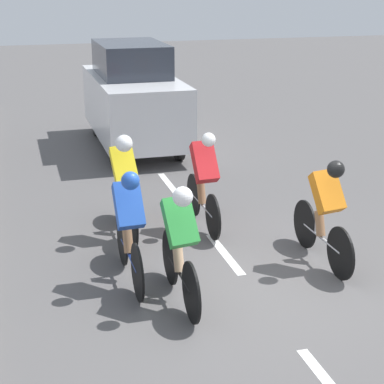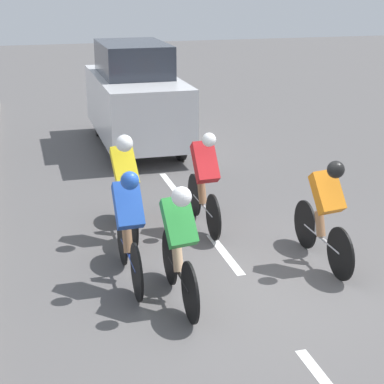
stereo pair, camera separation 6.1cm
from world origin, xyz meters
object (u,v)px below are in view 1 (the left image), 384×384
object	(u,v)px
cyclist_green	(180,241)
support_car	(133,97)
cyclist_blue	(129,224)
cyclist_yellow	(125,182)
cyclist_orange	(326,209)
cyclist_red	(204,178)

from	to	relation	value
cyclist_green	support_car	distance (m)	7.35
cyclist_blue	cyclist_yellow	world-z (taller)	cyclist_yellow
cyclist_blue	cyclist_orange	size ratio (longest dim) A/B	1.01
cyclist_green	cyclist_yellow	distance (m)	2.24
cyclist_blue	cyclist_yellow	distance (m)	1.55
cyclist_green	cyclist_orange	bearing A→B (deg)	-165.54
cyclist_blue	cyclist_red	bearing A→B (deg)	-133.06
cyclist_red	support_car	world-z (taller)	support_car
cyclist_orange	cyclist_green	size ratio (longest dim) A/B	1.03
cyclist_green	support_car	bearing A→B (deg)	-96.76
cyclist_yellow	cyclist_orange	bearing A→B (deg)	144.27
cyclist_green	cyclist_red	bearing A→B (deg)	-113.37
cyclist_green	cyclist_blue	bearing A→B (deg)	-56.02
cyclist_blue	cyclist_yellow	size ratio (longest dim) A/B	1.01
cyclist_orange	cyclist_yellow	bearing A→B (deg)	-35.73
cyclist_orange	support_car	distance (m)	6.87
cyclist_yellow	support_car	bearing A→B (deg)	-102.25
cyclist_red	support_car	size ratio (longest dim) A/B	0.41
cyclist_blue	cyclist_green	size ratio (longest dim) A/B	1.04
cyclist_blue	cyclist_red	size ratio (longest dim) A/B	1.02
cyclist_red	cyclist_yellow	world-z (taller)	cyclist_yellow
cyclist_red	cyclist_orange	distance (m)	2.02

